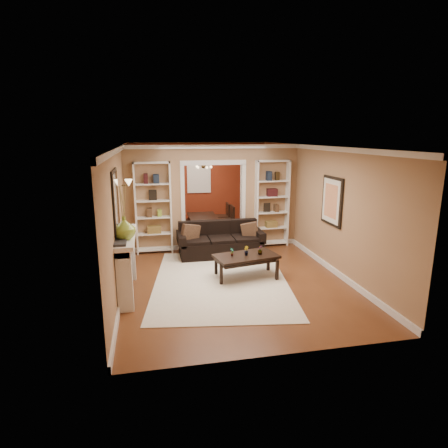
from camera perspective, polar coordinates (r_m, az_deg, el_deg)
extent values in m
plane|color=brown|center=(8.98, -0.29, -5.67)|extent=(8.00, 8.00, 0.00)
plane|color=white|center=(8.48, -0.31, 11.83)|extent=(8.00, 8.00, 0.00)
plane|color=#A47C57|center=(12.53, -3.87, 6.13)|extent=(8.00, 0.00, 8.00)
plane|color=#A47C57|center=(4.89, 8.87, -5.68)|extent=(8.00, 0.00, 8.00)
plane|color=#A47C57|center=(8.49, -15.37, 2.18)|extent=(0.00, 8.00, 8.00)
plane|color=#A47C57|center=(9.32, 13.42, 3.26)|extent=(0.00, 8.00, 8.00)
cube|color=#A47C57|center=(9.79, -1.66, 4.10)|extent=(4.50, 0.15, 2.70)
cube|color=maroon|center=(12.51, -3.85, 5.97)|extent=(4.44, 0.04, 2.64)
cube|color=#8CA5CC|center=(12.44, -3.84, 7.00)|extent=(0.78, 0.03, 0.98)
cube|color=white|center=(7.80, -0.49, -8.65)|extent=(3.20, 4.11, 0.01)
cube|color=black|center=(9.28, -0.55, -2.35)|extent=(2.11, 0.91, 0.83)
cube|color=brown|center=(9.10, -5.16, -1.30)|extent=(0.47, 0.31, 0.46)
cube|color=brown|center=(9.38, 3.97, -0.99)|extent=(0.42, 0.22, 0.41)
cube|color=black|center=(7.93, 3.36, -6.44)|extent=(1.41, 0.95, 0.49)
imported|color=#336626|center=(7.75, 1.23, -4.29)|extent=(0.11, 0.11, 0.17)
imported|color=#336626|center=(7.82, 3.39, -4.10)|extent=(0.10, 0.12, 0.19)
imported|color=#336626|center=(7.90, 5.52, -3.96)|extent=(0.14, 0.14, 0.19)
cube|color=white|center=(9.52, -10.72, 2.38)|extent=(0.90, 0.30, 2.30)
cube|color=white|center=(10.04, 7.27, 3.07)|extent=(0.90, 0.30, 2.30)
cube|color=white|center=(7.23, -14.46, -6.03)|extent=(0.32, 1.70, 1.16)
imported|color=#85A535|center=(6.72, -14.96, -0.59)|extent=(0.49, 0.49, 0.40)
cube|color=silver|center=(6.94, -16.20, 3.47)|extent=(0.03, 0.95, 1.10)
cube|color=#FFE0A5|center=(8.95, -14.71, 5.90)|extent=(0.18, 0.18, 0.22)
cube|color=black|center=(8.39, 16.08, 3.39)|extent=(0.04, 0.85, 1.05)
imported|color=black|center=(11.32, -3.03, -0.22)|extent=(1.53, 0.85, 0.54)
cube|color=black|center=(10.93, -5.66, 0.01)|extent=(0.47, 0.47, 0.83)
cube|color=black|center=(11.07, 0.01, 0.54)|extent=(0.53, 0.53, 0.93)
cube|color=black|center=(11.52, -5.96, 0.51)|extent=(0.44, 0.44, 0.75)
cube|color=black|center=(11.65, -0.58, 1.10)|extent=(0.46, 0.46, 0.90)
cube|color=#3E321C|center=(11.18, -3.02, 8.71)|extent=(0.50, 0.50, 0.30)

